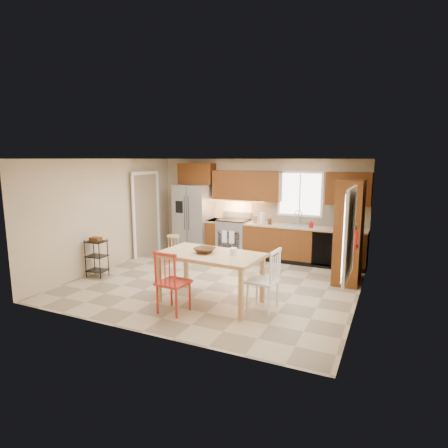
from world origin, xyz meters
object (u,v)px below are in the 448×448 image
object	(u,v)px
utility_cart	(97,258)
range_stove	(233,238)
chair_white	(263,280)
bar_stool	(173,248)
refrigerator	(194,218)
table_bowl	(205,253)
dining_table	(210,278)
soap_bottle	(311,224)
table_jar	(233,252)
chair_red	(173,281)
fire_extinguisher	(354,240)
pantry	(349,231)

from	to	relation	value
utility_cart	range_stove	bearing A→B (deg)	51.90
chair_white	bar_stool	distance (m)	3.55
refrigerator	table_bowl	xyz separation A→B (m)	(1.97, -3.12, -0.03)
table_bowl	dining_table	bearing A→B (deg)	0.00
soap_bottle	utility_cart	bearing A→B (deg)	-144.49
range_stove	chair_white	world-z (taller)	chair_white
dining_table	table_jar	distance (m)	0.63
soap_bottle	table_jar	size ratio (longest dim) A/B	1.10
chair_red	table_bowl	bearing A→B (deg)	74.05
table_jar	bar_stool	distance (m)	3.11
range_stove	table_bowl	xyz separation A→B (m)	(0.82, -3.18, 0.42)
fire_extinguisher	bar_stool	world-z (taller)	fire_extinguisher
refrigerator	pantry	xyz separation A→B (m)	(4.13, -0.93, 0.14)
soap_bottle	pantry	xyz separation A→B (m)	(0.95, -0.90, 0.05)
pantry	bar_stool	bearing A→B (deg)	-177.07
refrigerator	bar_stool	bearing A→B (deg)	-87.15
refrigerator	chair_white	size ratio (longest dim) A/B	1.74
refrigerator	chair_red	xyz separation A→B (m)	(1.73, -3.77, -0.39)
table_bowl	soap_bottle	bearing A→B (deg)	68.59
pantry	table_bowl	world-z (taller)	pantry
chair_white	bar_stool	size ratio (longest dim) A/B	1.60
utility_cart	chair_white	bearing A→B (deg)	-7.83
fire_extinguisher	refrigerator	bearing A→B (deg)	155.48
refrigerator	soap_bottle	xyz separation A→B (m)	(3.18, -0.02, 0.09)
chair_white	table_bowl	bearing A→B (deg)	96.92
table_bowl	table_jar	world-z (taller)	table_jar
soap_bottle	dining_table	xyz separation A→B (m)	(-1.10, -3.09, -0.56)
dining_table	utility_cart	bearing A→B (deg)	178.88
fire_extinguisher	bar_stool	xyz separation A→B (m)	(-4.27, 0.84, -0.77)
dining_table	chair_red	world-z (taller)	chair_red
pantry	utility_cart	xyz separation A→B (m)	(-4.91, -1.92, -0.64)
soap_bottle	chair_white	bearing A→B (deg)	-92.84
table_bowl	bar_stool	distance (m)	2.81
range_stove	utility_cart	xyz separation A→B (m)	(-1.93, -2.91, -0.05)
fire_extinguisher	chair_white	world-z (taller)	fire_extinguisher
range_stove	bar_stool	xyz separation A→B (m)	(-1.09, -1.19, -0.13)
range_stove	table_bowl	size ratio (longest dim) A/B	2.55
chair_red	fire_extinguisher	bearing A→B (deg)	38.78
fire_extinguisher	table_bowl	size ratio (longest dim) A/B	1.00
range_stove	pantry	distance (m)	3.19
soap_bottle	table_bowl	bearing A→B (deg)	-111.41
dining_table	chair_white	bearing A→B (deg)	7.23
fire_extinguisher	range_stove	bearing A→B (deg)	147.38
table_bowl	bar_stool	size ratio (longest dim) A/B	0.55
fire_extinguisher	table_bowl	bearing A→B (deg)	-154.20
pantry	chair_red	xyz separation A→B (m)	(-2.40, -2.84, -0.53)
chair_white	chair_red	bearing A→B (deg)	122.52
soap_bottle	fire_extinguisher	distance (m)	2.27
pantry	table_jar	size ratio (longest dim) A/B	12.11
fire_extinguisher	utility_cart	size ratio (longest dim) A/B	0.44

